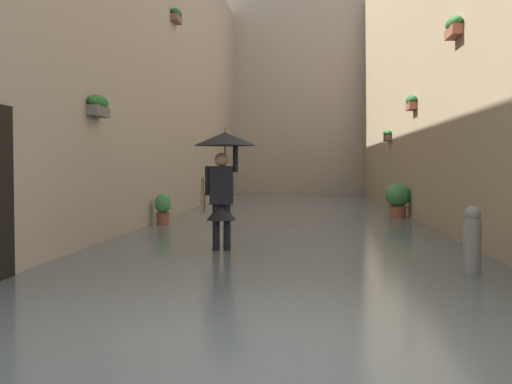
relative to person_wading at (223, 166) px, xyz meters
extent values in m
plane|color=#605B56|center=(-0.91, -8.05, -1.47)|extent=(68.17, 68.17, 0.00)
cube|color=#515B60|center=(-0.91, -8.05, -1.43)|extent=(7.29, 33.27, 0.09)
cube|color=tan|center=(-5.05, -8.05, 3.27)|extent=(1.80, 31.27, 9.48)
cube|color=#9E563D|center=(-4.05, -1.66, 2.45)|extent=(0.20, 0.70, 0.18)
ellipsoid|color=#387F3D|center=(-4.05, -1.66, 2.61)|extent=(0.28, 0.76, 0.24)
cube|color=#9E563D|center=(-4.05, -6.43, 1.53)|extent=(0.20, 0.70, 0.18)
ellipsoid|color=#2D7033|center=(-4.05, -6.43, 1.69)|extent=(0.28, 0.76, 0.24)
cube|color=brown|center=(-4.05, -11.33, 0.94)|extent=(0.20, 0.70, 0.18)
ellipsoid|color=#387F3D|center=(-4.05, -11.33, 1.10)|extent=(0.28, 0.76, 0.24)
cube|color=#A89989|center=(3.24, -8.05, 3.05)|extent=(1.80, 31.27, 9.04)
cube|color=#66605B|center=(2.24, -0.44, 0.94)|extent=(0.20, 0.70, 0.18)
ellipsoid|color=#2D7033|center=(2.24, -0.44, 1.10)|extent=(0.28, 0.76, 0.24)
cube|color=brown|center=(2.24, -7.16, 4.05)|extent=(0.20, 0.70, 0.18)
ellipsoid|color=#23602D|center=(2.24, -7.16, 4.21)|extent=(0.28, 0.76, 0.24)
cube|color=#A89989|center=(-0.91, -22.58, 4.47)|extent=(10.09, 1.80, 11.89)
cube|color=black|center=(0.12, 0.01, -1.42)|extent=(0.13, 0.25, 0.10)
cylinder|color=black|center=(0.12, 0.01, -1.00)|extent=(0.13, 0.13, 0.74)
cube|color=black|center=(-0.06, 0.00, -1.42)|extent=(0.13, 0.25, 0.10)
cylinder|color=black|center=(-0.06, 0.00, -1.00)|extent=(0.13, 0.13, 0.74)
cube|color=black|center=(0.03, 0.00, -0.32)|extent=(0.39, 0.25, 0.63)
cone|color=black|center=(0.03, 0.00, -0.76)|extent=(0.53, 0.53, 0.28)
sphere|color=tan|center=(0.03, 0.00, 0.10)|extent=(0.23, 0.23, 0.23)
cylinder|color=black|center=(-0.20, -0.01, 0.11)|extent=(0.09, 0.09, 0.44)
cylinder|color=black|center=(0.26, 0.02, -0.25)|extent=(0.09, 0.09, 0.48)
cylinder|color=black|center=(-0.03, 0.00, 0.21)|extent=(0.02, 0.02, 0.45)
cone|color=black|center=(-0.03, 0.00, 0.44)|extent=(1.03, 1.03, 0.22)
cylinder|color=black|center=(-0.03, 0.00, 0.58)|extent=(0.01, 0.01, 0.08)
cube|color=#8C6B4C|center=(0.34, 0.04, -0.62)|extent=(0.08, 0.28, 0.32)
torus|color=#8C6B4C|center=(0.34, 0.04, -0.34)|extent=(0.04, 0.30, 0.30)
cylinder|color=brown|center=(2.05, -4.57, -1.30)|extent=(0.30, 0.30, 0.34)
torus|color=brown|center=(2.05, -4.57, -1.14)|extent=(0.34, 0.34, 0.04)
ellipsoid|color=#428947|center=(2.05, -4.57, -0.90)|extent=(0.39, 0.39, 0.48)
cylinder|color=#9E563D|center=(-3.83, -7.19, -1.29)|extent=(0.44, 0.44, 0.37)
torus|color=brown|center=(-3.83, -7.19, -1.10)|extent=(0.47, 0.47, 0.04)
ellipsoid|color=#428947|center=(-3.83, -7.19, -0.79)|extent=(0.68, 0.68, 0.63)
cylinder|color=gray|center=(-3.47, 2.14, -1.08)|extent=(0.24, 0.24, 0.79)
sphere|color=gray|center=(-3.47, 2.14, -0.62)|extent=(0.21, 0.21, 0.21)
camera|label=1|loc=(-1.38, 10.47, -0.02)|focal=45.10mm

